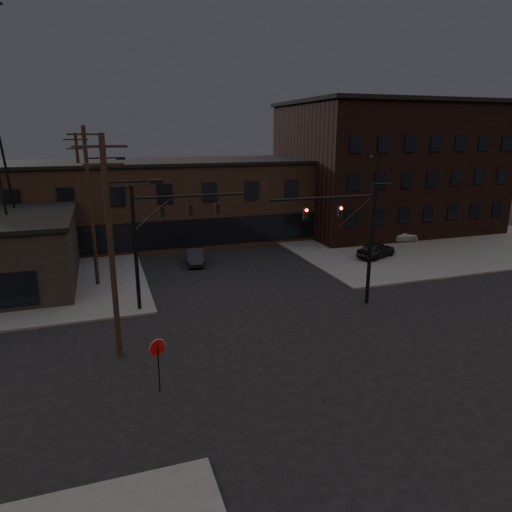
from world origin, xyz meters
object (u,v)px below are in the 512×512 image
at_px(traffic_signal_far, 156,233).
at_px(parked_car_lot_a, 376,250).
at_px(car_crossing, 195,256).
at_px(stop_sign, 158,353).
at_px(traffic_signal_near, 356,232).
at_px(parked_car_lot_b, 398,235).

xyz_separation_m(traffic_signal_far, parked_car_lot_a, (19.99, 5.84, -4.15)).
relative_size(parked_car_lot_a, car_crossing, 1.04).
bearing_deg(stop_sign, car_crossing, 74.15).
xyz_separation_m(traffic_signal_near, traffic_signal_far, (-12.07, 3.50, 0.08)).
bearing_deg(parked_car_lot_b, traffic_signal_near, 146.39).
height_order(stop_sign, car_crossing, stop_sign).
bearing_deg(parked_car_lot_b, car_crossing, 103.54).
relative_size(traffic_signal_near, traffic_signal_far, 1.00).
bearing_deg(parked_car_lot_b, stop_sign, 137.78).
relative_size(stop_sign, parked_car_lot_b, 0.60).
distance_m(parked_car_lot_b, car_crossing, 21.55).
bearing_deg(car_crossing, traffic_signal_near, -49.78).
xyz_separation_m(parked_car_lot_b, car_crossing, (-21.51, -1.17, -0.09)).
bearing_deg(parked_car_lot_a, traffic_signal_near, 116.31).
xyz_separation_m(stop_sign, parked_car_lot_b, (27.04, 20.64, -1.09)).
height_order(stop_sign, parked_car_lot_a, stop_sign).
xyz_separation_m(traffic_signal_far, stop_sign, (-1.28, -9.99, -3.17)).
bearing_deg(stop_sign, parked_car_lot_b, 37.36).
relative_size(traffic_signal_near, stop_sign, 3.23).
bearing_deg(parked_car_lot_b, traffic_signal_far, 122.90).
relative_size(traffic_signal_near, parked_car_lot_a, 1.91).
bearing_deg(traffic_signal_far, car_crossing, 65.89).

